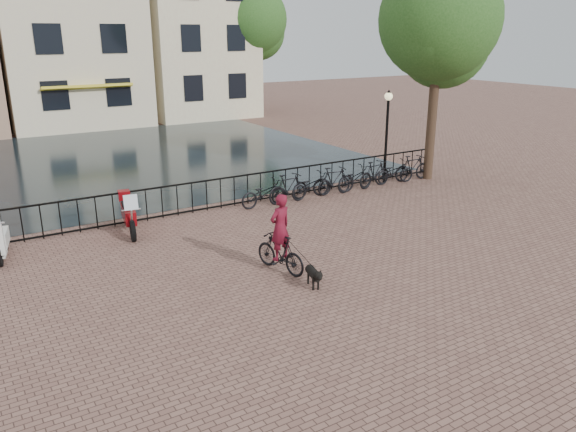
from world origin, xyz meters
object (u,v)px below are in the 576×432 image
cyclist (280,238)px  lamp_post (387,121)px  dog (313,276)px  motorcycle (128,210)px

cyclist → lamp_post: bearing=-159.7°
dog → motorcycle: bearing=128.0°
lamp_post → cyclist: 9.33m
cyclist → motorcycle: bearing=-76.7°
cyclist → dog: 1.31m
cyclist → motorcycle: size_ratio=1.13×
dog → motorcycle: (-2.47, 5.79, 0.43)m
lamp_post → dog: lamp_post is taller
cyclist → motorcycle: cyclist is taller
dog → lamp_post: bearing=54.4°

